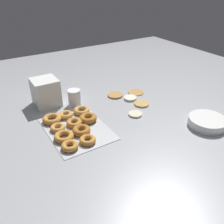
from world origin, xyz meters
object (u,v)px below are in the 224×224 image
at_px(pancake_2, 135,114).
at_px(donut_tray, 73,126).
at_px(pancake_1, 136,92).
at_px(batter_bowl, 207,122).
at_px(paper_cup, 74,98).
at_px(container_stack, 46,92).
at_px(pancake_3, 130,98).
at_px(pancake_4, 115,95).
at_px(pancake_0, 142,104).

bearing_deg(pancake_2, donut_tray, -99.76).
bearing_deg(pancake_1, pancake_2, -37.36).
height_order(batter_bowl, paper_cup, paper_cup).
bearing_deg(pancake_1, container_stack, -105.38).
relative_size(pancake_1, pancake_3, 1.31).
distance_m(pancake_3, donut_tray, 0.49).
distance_m(pancake_4, batter_bowl, 0.63).
xyz_separation_m(batter_bowl, container_stack, (-0.72, -0.68, 0.06)).
xyz_separation_m(pancake_1, paper_cup, (-0.06, -0.45, 0.05)).
xyz_separation_m(pancake_1, batter_bowl, (0.55, 0.08, 0.02)).
bearing_deg(paper_cup, pancake_4, 84.08).
xyz_separation_m(pancake_2, container_stack, (-0.41, -0.41, 0.08)).
xyz_separation_m(pancake_1, container_stack, (-0.17, -0.60, 0.08)).
bearing_deg(pancake_2, pancake_3, 152.75).
xyz_separation_m(pancake_0, container_stack, (-0.33, -0.53, 0.08)).
height_order(pancake_3, batter_bowl, batter_bowl).
bearing_deg(pancake_3, pancake_4, -147.43).
distance_m(pancake_0, pancake_2, 0.14).
relative_size(donut_tray, container_stack, 2.36).
bearing_deg(donut_tray, pancake_2, 80.24).
distance_m(pancake_2, pancake_3, 0.21).
bearing_deg(batter_bowl, paper_cup, -139.21).
relative_size(pancake_4, paper_cup, 1.00).
height_order(pancake_4, batter_bowl, batter_bowl).
relative_size(pancake_0, pancake_3, 1.13).
relative_size(pancake_0, batter_bowl, 0.47).
bearing_deg(pancake_2, pancake_4, 172.97).
height_order(pancake_1, batter_bowl, batter_bowl).
xyz_separation_m(batter_bowl, paper_cup, (-0.62, -0.53, 0.03)).
distance_m(pancake_2, paper_cup, 0.41).
bearing_deg(container_stack, pancake_1, 74.62).
xyz_separation_m(pancake_1, pancake_2, (0.25, -0.19, 0.00)).
xyz_separation_m(pancake_0, donut_tray, (0.02, -0.49, 0.01)).
xyz_separation_m(pancake_1, pancake_4, (-0.03, -0.16, 0.00)).
height_order(pancake_4, paper_cup, paper_cup).
bearing_deg(paper_cup, donut_tray, -25.62).
xyz_separation_m(pancake_0, pancake_2, (0.08, -0.11, 0.00)).
height_order(pancake_4, container_stack, container_stack).
bearing_deg(pancake_2, batter_bowl, 41.93).
bearing_deg(donut_tray, pancake_1, 107.95).
xyz_separation_m(pancake_0, pancake_3, (-0.10, -0.02, 0.00)).
distance_m(pancake_0, paper_cup, 0.44).
bearing_deg(pancake_3, paper_cup, -109.58).
distance_m(pancake_2, batter_bowl, 0.41).
height_order(pancake_0, pancake_2, pancake_2).
xyz_separation_m(donut_tray, container_stack, (-0.35, -0.03, 0.07)).
bearing_deg(container_stack, donut_tray, 5.24).
height_order(container_stack, paper_cup, container_stack).
bearing_deg(pancake_4, donut_tray, -62.24).
distance_m(pancake_3, container_stack, 0.56).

